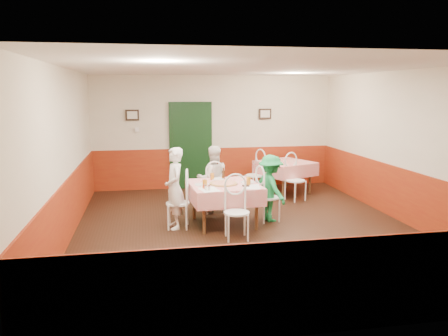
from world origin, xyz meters
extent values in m
plane|color=black|center=(0.00, 0.00, 0.00)|extent=(7.00, 7.00, 0.00)
plane|color=white|center=(0.00, 0.00, 2.80)|extent=(7.00, 7.00, 0.00)
cube|color=beige|center=(0.00, 3.50, 1.40)|extent=(6.00, 0.10, 2.80)
cube|color=beige|center=(0.00, -3.50, 1.40)|extent=(6.00, 0.10, 2.80)
cube|color=beige|center=(-3.00, 0.00, 1.40)|extent=(0.10, 7.00, 2.80)
cube|color=beige|center=(3.00, 0.00, 1.40)|extent=(0.10, 7.00, 2.80)
cube|color=maroon|center=(0.00, 3.48, 0.50)|extent=(6.00, 0.03, 1.00)
cube|color=maroon|center=(0.00, -3.48, 0.50)|extent=(6.00, 0.03, 1.00)
cube|color=maroon|center=(-2.98, 0.00, 0.50)|extent=(0.03, 7.00, 1.00)
cube|color=maroon|center=(2.98, 0.00, 0.50)|extent=(0.03, 7.00, 1.00)
cube|color=black|center=(-0.60, 3.45, 1.05)|extent=(0.96, 0.06, 2.10)
cube|color=black|center=(-2.00, 3.45, 1.85)|extent=(0.32, 0.03, 0.26)
cube|color=black|center=(1.30, 3.45, 1.85)|extent=(0.32, 0.03, 0.26)
cube|color=white|center=(-1.90, 3.45, 1.50)|extent=(0.10, 0.03, 0.10)
cube|color=red|center=(-0.33, 0.31, 0.38)|extent=(1.30, 1.30, 0.77)
cube|color=red|center=(1.56, 2.52, 0.38)|extent=(1.47, 1.47, 0.77)
cylinder|color=#B74723|center=(-0.35, 0.27, 0.78)|extent=(0.52, 0.52, 0.03)
cylinder|color=white|center=(-0.74, 0.27, 0.77)|extent=(0.27, 0.27, 0.01)
cylinder|color=white|center=(0.12, 0.33, 0.77)|extent=(0.27, 0.27, 0.01)
cylinder|color=white|center=(-0.38, 0.72, 0.77)|extent=(0.27, 0.27, 0.01)
cylinder|color=#BF7219|center=(-0.72, 0.01, 0.83)|extent=(0.08, 0.08, 0.15)
cylinder|color=#BF7219|center=(0.08, 0.13, 0.83)|extent=(0.08, 0.08, 0.14)
cylinder|color=#BF7219|center=(-0.49, 0.70, 0.83)|extent=(0.08, 0.08, 0.13)
cylinder|color=#381C0A|center=(-0.26, 0.74, 0.86)|extent=(0.06, 0.06, 0.19)
cylinder|color=silver|center=(-0.73, -0.15, 0.81)|extent=(0.04, 0.04, 0.09)
cylinder|color=silver|center=(-0.68, -0.18, 0.81)|extent=(0.04, 0.04, 0.09)
cylinder|color=#B23319|center=(-0.74, -0.06, 0.81)|extent=(0.04, 0.04, 0.09)
cube|color=white|center=(-0.67, -0.12, 0.76)|extent=(0.38, 0.45, 0.00)
cube|color=white|center=(0.10, -0.03, 0.76)|extent=(0.35, 0.44, 0.00)
cube|color=black|center=(0.01, 0.02, 0.77)|extent=(0.12, 0.10, 0.02)
imported|color=gray|center=(-1.23, 0.25, 0.73)|extent=(0.41, 0.57, 1.45)
imported|color=gray|center=(-0.39, 1.21, 0.67)|extent=(0.67, 0.54, 1.34)
imported|color=gray|center=(0.57, 0.37, 0.63)|extent=(0.68, 0.91, 1.26)
camera|label=1|loc=(-1.71, -7.31, 2.42)|focal=35.00mm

